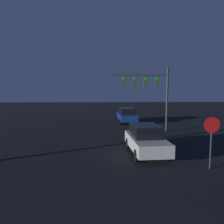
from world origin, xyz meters
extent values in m
cube|color=beige|center=(1.85, 9.75, 0.66)|extent=(2.07, 4.28, 0.67)
cube|color=black|center=(1.83, 9.96, 1.33)|extent=(1.67, 2.26, 0.66)
cylinder|color=black|center=(2.76, 8.52, 0.32)|extent=(0.24, 0.66, 0.65)
cylinder|color=black|center=(1.11, 8.41, 0.32)|extent=(0.24, 0.66, 0.65)
cylinder|color=black|center=(2.59, 11.10, 0.32)|extent=(0.24, 0.66, 0.65)
cylinder|color=black|center=(0.94, 10.99, 0.32)|extent=(0.24, 0.66, 0.65)
cube|color=navy|center=(1.96, 21.68, 0.66)|extent=(2.00, 4.26, 0.67)
cube|color=black|center=(1.97, 21.47, 1.33)|extent=(1.63, 2.24, 0.66)
cylinder|color=black|center=(1.07, 22.93, 0.32)|extent=(0.23, 0.66, 0.65)
cylinder|color=black|center=(2.72, 23.01, 0.32)|extent=(0.23, 0.66, 0.65)
cylinder|color=black|center=(1.20, 20.35, 0.32)|extent=(0.23, 0.66, 0.65)
cylinder|color=black|center=(2.85, 20.43, 0.32)|extent=(0.23, 0.66, 0.65)
cylinder|color=#2D2D2D|center=(4.98, 16.56, 2.81)|extent=(0.18, 0.18, 5.62)
cube|color=#2D2D2D|center=(2.54, 16.56, 4.95)|extent=(4.87, 0.12, 0.12)
cube|color=#1E471E|center=(4.01, 16.56, 4.44)|extent=(0.28, 0.28, 0.90)
cylinder|color=green|center=(4.01, 16.41, 4.64)|extent=(0.20, 0.02, 0.20)
cube|color=#1E471E|center=(3.03, 16.56, 4.44)|extent=(0.28, 0.28, 0.90)
cylinder|color=green|center=(3.03, 16.41, 4.64)|extent=(0.20, 0.02, 0.20)
cube|color=#1E471E|center=(2.06, 16.56, 4.44)|extent=(0.28, 0.28, 0.90)
cylinder|color=green|center=(2.06, 16.41, 4.64)|extent=(0.20, 0.02, 0.20)
cube|color=#1E471E|center=(1.08, 16.56, 4.44)|extent=(0.28, 0.28, 0.90)
cylinder|color=green|center=(1.08, 16.41, 4.64)|extent=(0.20, 0.02, 0.20)
cylinder|color=#2D2D2D|center=(4.40, 7.26, 1.23)|extent=(0.07, 0.07, 2.46)
cylinder|color=red|center=(4.40, 7.24, 2.09)|extent=(0.73, 0.03, 0.73)
camera|label=1|loc=(-0.55, -2.49, 3.74)|focal=35.00mm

